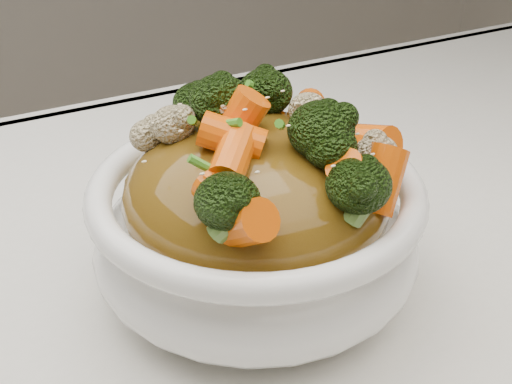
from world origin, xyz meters
TOP-DOWN VIEW (x-y plane):
  - tablecloth at (0.00, 0.00)m, footprint 1.20×0.80m
  - bowl at (-0.02, 0.05)m, footprint 0.26×0.26m
  - sauce_base at (-0.02, 0.05)m, footprint 0.21×0.21m
  - carrots at (-0.02, 0.05)m, footprint 0.21×0.21m
  - broccoli at (-0.02, 0.05)m, footprint 0.21×0.21m
  - cauliflower at (-0.02, 0.05)m, footprint 0.21×0.21m
  - scallions at (-0.02, 0.05)m, footprint 0.16×0.16m
  - sesame_seeds at (-0.02, 0.05)m, footprint 0.19×0.19m

SIDE VIEW (x-z plane):
  - tablecloth at x=0.00m, z-range 0.71..0.75m
  - bowl at x=-0.02m, z-range 0.75..0.83m
  - sauce_base at x=-0.02m, z-range 0.77..0.87m
  - cauliflower at x=-0.02m, z-range 0.86..0.90m
  - broccoli at x=-0.02m, z-range 0.86..0.90m
  - carrots at x=-0.02m, z-range 0.86..0.91m
  - scallions at x=-0.02m, z-range 0.87..0.89m
  - sesame_seeds at x=-0.02m, z-range 0.88..0.89m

